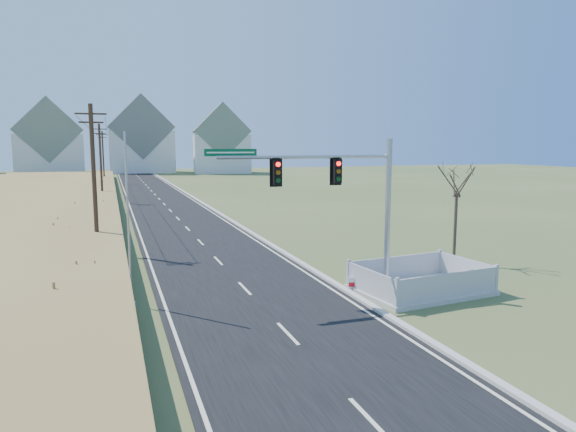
# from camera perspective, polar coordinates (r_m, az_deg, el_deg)

# --- Properties ---
(ground) EXTENTS (260.00, 260.00, 0.00)m
(ground) POSITION_cam_1_polar(r_m,az_deg,el_deg) (20.05, -1.94, -11.16)
(ground) COLOR #415529
(ground) RESTS_ON ground
(road) EXTENTS (8.00, 180.00, 0.06)m
(road) POSITION_cam_1_polar(r_m,az_deg,el_deg) (68.65, -14.42, 2.15)
(road) COLOR black
(road) RESTS_ON ground
(curb) EXTENTS (0.30, 180.00, 0.18)m
(curb) POSITION_cam_1_polar(r_m,az_deg,el_deg) (69.11, -10.99, 2.34)
(curb) COLOR #B2AFA8
(curb) RESTS_ON ground
(utility_pole_near) EXTENTS (1.80, 0.26, 9.00)m
(utility_pole_near) POSITION_cam_1_polar(r_m,az_deg,el_deg) (33.18, -20.76, 4.14)
(utility_pole_near) COLOR #422D1E
(utility_pole_near) RESTS_ON ground
(utility_pole_mid) EXTENTS (1.80, 0.26, 9.00)m
(utility_pole_mid) POSITION_cam_1_polar(r_m,az_deg,el_deg) (63.15, -20.09, 5.68)
(utility_pole_mid) COLOR #422D1E
(utility_pole_mid) RESTS_ON ground
(utility_pole_far) EXTENTS (1.80, 0.26, 9.00)m
(utility_pole_far) POSITION_cam_1_polar(r_m,az_deg,el_deg) (93.14, -19.85, 6.23)
(utility_pole_far) COLOR #422D1E
(utility_pole_far) RESTS_ON ground
(condo_nnw) EXTENTS (14.93, 11.17, 17.03)m
(condo_nnw) POSITION_cam_1_polar(r_m,az_deg,el_deg) (126.73, -25.00, 7.28)
(condo_nnw) COLOR silver
(condo_nnw) RESTS_ON ground
(condo_n) EXTENTS (15.27, 10.20, 18.54)m
(condo_n) POSITION_cam_1_polar(r_m,az_deg,el_deg) (130.34, -15.99, 8.00)
(condo_n) COLOR silver
(condo_n) RESTS_ON ground
(condo_ne) EXTENTS (14.12, 10.51, 16.52)m
(condo_ne) POSITION_cam_1_polar(r_m,az_deg,el_deg) (124.77, -7.40, 7.90)
(condo_ne) COLOR silver
(condo_ne) RESTS_ON ground
(traffic_signal_mast) EXTENTS (8.59, 0.59, 6.83)m
(traffic_signal_mast) POSITION_cam_1_polar(r_m,az_deg,el_deg) (22.78, 7.03, 2.00)
(traffic_signal_mast) COLOR #9EA0A5
(traffic_signal_mast) RESTS_ON ground
(fence_enclosure) EXTENTS (6.04, 4.46, 1.28)m
(fence_enclosure) POSITION_cam_1_polar(r_m,az_deg,el_deg) (23.95, 14.50, -7.57)
(fence_enclosure) COLOR #B7B5AD
(fence_enclosure) RESTS_ON ground
(open_sign) EXTENTS (0.52, 0.24, 0.67)m
(open_sign) POSITION_cam_1_polar(r_m,az_deg,el_deg) (23.32, 7.29, -7.57)
(open_sign) COLOR white
(open_sign) RESTS_ON ground
(flagpole) EXTENTS (0.32, 0.32, 7.09)m
(flagpole) POSITION_cam_1_polar(r_m,az_deg,el_deg) (21.73, -17.26, -2.32)
(flagpole) COLOR #B7B5AD
(flagpole) RESTS_ON ground
(bare_tree) EXTENTS (2.22, 2.22, 5.89)m
(bare_tree) POSITION_cam_1_polar(r_m,az_deg,el_deg) (29.65, 18.30, 4.00)
(bare_tree) COLOR #4C3F33
(bare_tree) RESTS_ON ground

